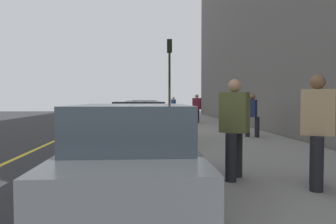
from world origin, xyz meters
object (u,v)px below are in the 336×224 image
parked_car_charcoal (133,153)px  traffic_light_pole (169,68)px  pedestrian_burgundy_coat (197,108)px  pedestrian_tan_coat (317,128)px  pedestrian_olive_coat (234,126)px  parked_car_maroon (143,115)px  parked_car_white (139,124)px  pedestrian_navy_coat (252,114)px  rolling_suitcase (173,113)px  pedestrian_blue_coat (173,106)px  parked_car_green (144,111)px

parked_car_charcoal → traffic_light_pole: 12.88m
pedestrian_burgundy_coat → pedestrian_tan_coat: (-14.70, 0.28, 0.05)m
pedestrian_olive_coat → traffic_light_pole: bearing=1.8°
parked_car_maroon → traffic_light_pole: traffic_light_pole is taller
parked_car_white → pedestrian_navy_coat: pedestrian_navy_coat is taller
pedestrian_tan_coat → parked_car_white: bearing=26.3°
pedestrian_olive_coat → traffic_light_pole: traffic_light_pole is taller
parked_car_white → parked_car_maroon: bearing=-0.7°
rolling_suitcase → pedestrian_blue_coat: bearing=-11.1°
pedestrian_navy_coat → rolling_suitcase: pedestrian_navy_coat is taller
parked_car_green → pedestrian_navy_coat: 12.30m
parked_car_green → rolling_suitcase: size_ratio=4.45×
parked_car_charcoal → parked_car_maroon: same height
parked_car_white → pedestrian_olive_coat: (-5.45, -1.86, 0.35)m
parked_car_charcoal → pedestrian_navy_coat: pedestrian_navy_coat is taller
traffic_light_pole → pedestrian_blue_coat: bearing=-5.8°
pedestrian_burgundy_coat → rolling_suitcase: pedestrian_burgundy_coat is taller
parked_car_maroon → traffic_light_pole: (-0.01, -1.41, 2.51)m
parked_car_charcoal → pedestrian_tan_coat: bearing=-88.9°
parked_car_charcoal → rolling_suitcase: (21.70, -2.31, -0.31)m
pedestrian_tan_coat → parked_car_maroon: bearing=13.3°
parked_car_maroon → parked_car_green: 6.17m
pedestrian_blue_coat → pedestrian_tan_coat: pedestrian_tan_coat is taller
parked_car_white → pedestrian_blue_coat: pedestrian_blue_coat is taller
pedestrian_navy_coat → traffic_light_pole: size_ratio=0.35×
parked_car_white → pedestrian_blue_coat: bearing=-8.8°
parked_car_green → pedestrian_tan_coat: size_ratio=2.29×
pedestrian_tan_coat → rolling_suitcase: (21.64, 0.65, -0.68)m
parked_car_green → pedestrian_tan_coat: (-18.67, -3.00, 0.38)m
parked_car_green → parked_car_white: bearing=179.9°
parked_car_maroon → parked_car_green: bearing=0.4°
parked_car_maroon → pedestrian_tan_coat: size_ratio=2.34×
parked_car_maroon → pedestrian_navy_coat: (-5.37, -4.23, 0.27)m
parked_car_green → rolling_suitcase: (2.97, -2.35, -0.31)m
pedestrian_burgundy_coat → pedestrian_blue_coat: (7.44, 0.83, -0.06)m
traffic_light_pole → pedestrian_tan_coat: bearing=-173.0°
pedestrian_burgundy_coat → pedestrian_blue_coat: 7.49m
parked_car_white → parked_car_green: (12.55, -0.03, -0.00)m
parked_car_charcoal → pedestrian_navy_coat: size_ratio=2.83×
parked_car_maroon → rolling_suitcase: (9.14, -2.30, -0.31)m
pedestrian_burgundy_coat → traffic_light_pole: (-2.20, 1.82, 2.19)m
parked_car_charcoal → parked_car_green: size_ratio=1.10×
pedestrian_burgundy_coat → pedestrian_olive_coat: bearing=174.1°
pedestrian_burgundy_coat → pedestrian_navy_coat: bearing=-172.5°
pedestrian_tan_coat → traffic_light_pole: size_ratio=0.40×
parked_car_white → traffic_light_pole: size_ratio=0.95×
parked_car_maroon → pedestrian_olive_coat: pedestrian_olive_coat is taller
pedestrian_navy_coat → pedestrian_blue_coat: bearing=6.9°
rolling_suitcase → pedestrian_burgundy_coat: bearing=-172.4°
parked_car_white → traffic_light_pole: bearing=-13.2°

